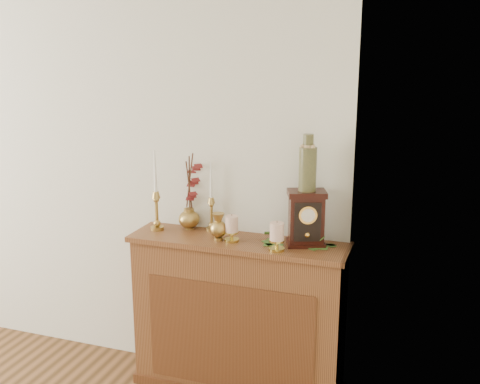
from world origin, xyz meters
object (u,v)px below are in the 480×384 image
at_px(candlestick_left, 156,204).
at_px(mantel_clock, 306,219).
at_px(ginger_jar, 193,194).
at_px(candlestick_center, 211,209).
at_px(ceramic_vase, 308,166).
at_px(bud_vase, 218,227).

relative_size(candlestick_left, mantel_clock, 1.56).
relative_size(candlestick_left, ginger_jar, 1.03).
bearing_deg(mantel_clock, ginger_jar, 152.64).
height_order(candlestick_center, ceramic_vase, ceramic_vase).
xyz_separation_m(bud_vase, ceramic_vase, (0.47, 0.08, 0.36)).
height_order(bud_vase, mantel_clock, mantel_clock).
distance_m(mantel_clock, ceramic_vase, 0.29).
xyz_separation_m(candlestick_left, ceramic_vase, (0.88, 0.02, 0.28)).
bearing_deg(mantel_clock, ceramic_vase, 90.00).
xyz_separation_m(bud_vase, ginger_jar, (-0.23, 0.17, 0.13)).
height_order(candlestick_left, candlestick_center, candlestick_left).
relative_size(ginger_jar, ceramic_vase, 1.53).
height_order(candlestick_center, bud_vase, candlestick_center).
bearing_deg(ginger_jar, bud_vase, -36.95).
height_order(ginger_jar, ceramic_vase, ceramic_vase).
bearing_deg(bud_vase, candlestick_left, 171.87).
distance_m(bud_vase, mantel_clock, 0.49).
distance_m(ginger_jar, ceramic_vase, 0.74).
relative_size(candlestick_left, candlestick_center, 1.16).
relative_size(bud_vase, ginger_jar, 0.34).
bearing_deg(candlestick_left, candlestick_center, 16.21).
distance_m(candlestick_center, ginger_jar, 0.15).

